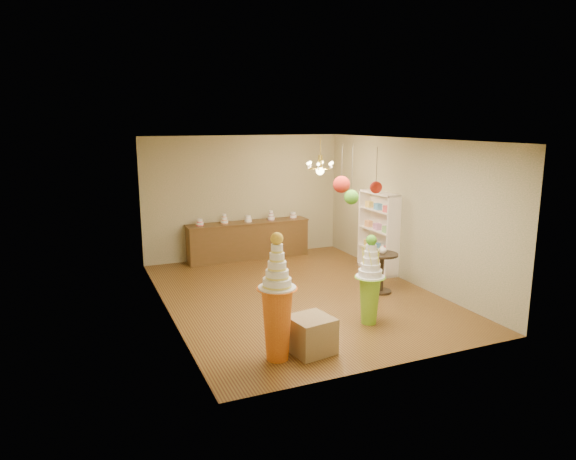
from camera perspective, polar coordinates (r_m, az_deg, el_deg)
name	(u,v)px	position (r m, az deg, el deg)	size (l,w,h in m)	color
floor	(298,295)	(10.13, 1.08, -7.19)	(6.50, 6.50, 0.00)	brown
ceiling	(298,140)	(9.58, 1.15, 10.02)	(6.50, 6.50, 0.00)	silver
wall_back	(244,197)	(12.74, -4.90, 3.69)	(5.00, 0.04, 3.00)	#9B956F
wall_front	(398,262)	(6.98, 12.12, -3.47)	(5.00, 0.04, 3.00)	#9B956F
wall_left	(165,230)	(9.03, -13.51, -0.03)	(0.04, 6.50, 3.00)	#9B956F
wall_right	(407,211)	(10.99, 13.09, 2.10)	(0.04, 6.50, 3.00)	#9B956F
pedestal_green	(370,288)	(8.67, 9.07, -6.35)	(0.63, 0.63, 1.52)	#7EBF2A
pedestal_orange	(277,312)	(7.28, -1.21, -9.13)	(0.60, 0.60, 1.85)	orange
burlap_riser	(311,335)	(7.67, 2.57, -11.54)	(0.59, 0.59, 0.53)	#91784F
sideboard	(248,239)	(12.66, -4.42, -1.06)	(3.04, 0.54, 1.16)	#53381A
shelving_unit	(378,232)	(11.66, 10.01, -0.21)	(0.33, 1.20, 1.80)	white
round_table	(382,267)	(10.28, 10.37, -4.10)	(0.79, 0.79, 0.80)	black
vase	(382,249)	(10.18, 10.45, -2.09)	(0.17, 0.17, 0.17)	white
pom_red_left	(341,184)	(8.10, 5.96, 5.06)	(0.27, 0.27, 0.77)	#3F392D
pom_green_mid	(351,197)	(8.03, 7.06, 3.65)	(0.23, 0.23, 0.94)	#3F392D
pom_red_right	(376,187)	(6.96, 9.75, 4.71)	(0.16, 0.16, 0.62)	#3F392D
chandelier	(320,169)	(11.48, 3.59, 6.83)	(0.70, 0.70, 0.85)	gold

